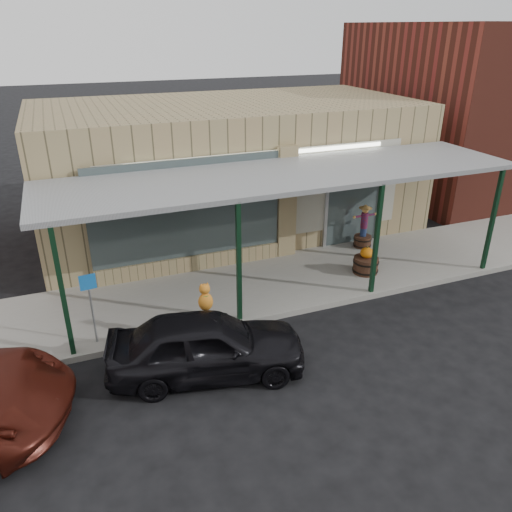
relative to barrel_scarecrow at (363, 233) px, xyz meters
name	(u,v)px	position (x,y,z in m)	size (l,w,h in m)	color
ground	(355,358)	(-3.16, -4.71, -0.61)	(120.00, 120.00, 0.00)	black
sidewalk	(284,281)	(-3.16, -1.11, -0.54)	(40.00, 3.20, 0.15)	gray
storefront	(229,168)	(-3.16, 3.45, 1.48)	(12.00, 6.25, 4.20)	#95845B
awning	(287,176)	(-3.16, -1.15, 2.40)	(12.00, 3.00, 3.04)	slate
block_buildings_near	(272,108)	(-1.15, 4.49, 3.15)	(61.00, 8.00, 8.00)	maroon
barrel_scarecrow	(363,233)	(0.00, 0.00, 0.00)	(0.81, 0.67, 1.37)	#492C1D
barrel_pumpkin	(366,263)	(-0.91, -1.58, -0.18)	(0.84, 0.84, 0.80)	#492C1D
handicap_sign	(90,300)	(-8.16, -2.31, 0.59)	(0.34, 0.06, 1.63)	gray
parked_sedan	(207,345)	(-6.17, -4.01, 0.05)	(4.13, 2.36, 1.54)	black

